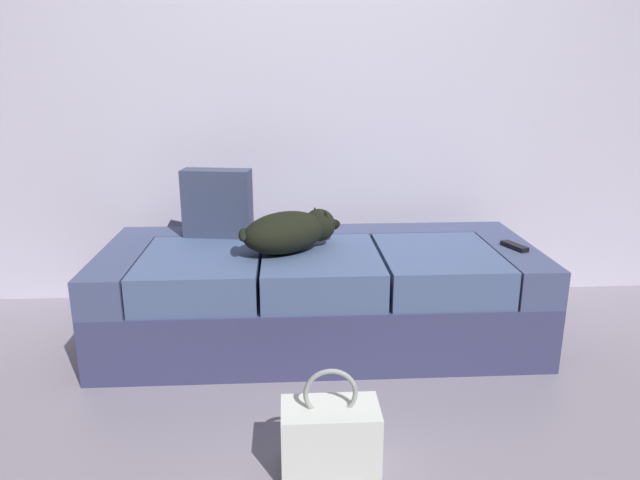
% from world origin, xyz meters
% --- Properties ---
extents(ground_plane, '(10.00, 10.00, 0.00)m').
position_xyz_m(ground_plane, '(0.00, 0.00, 0.00)').
color(ground_plane, gray).
extents(back_wall, '(6.40, 0.10, 2.80)m').
position_xyz_m(back_wall, '(0.00, 1.66, 1.40)').
color(back_wall, silver).
rests_on(back_wall, ground).
extents(couch, '(2.06, 0.86, 0.47)m').
position_xyz_m(couch, '(0.00, 1.00, 0.23)').
color(couch, '#393A63').
rests_on(couch, ground).
extents(dog_dark, '(0.52, 0.42, 0.19)m').
position_xyz_m(dog_dark, '(-0.13, 0.94, 0.57)').
color(dog_dark, black).
rests_on(dog_dark, couch).
extents(tv_remote, '(0.09, 0.16, 0.02)m').
position_xyz_m(tv_remote, '(0.92, 0.92, 0.48)').
color(tv_remote, black).
rests_on(tv_remote, couch).
extents(throw_pillow, '(0.35, 0.17, 0.34)m').
position_xyz_m(throw_pillow, '(-0.50, 1.22, 0.64)').
color(throw_pillow, '#3B4360').
rests_on(throw_pillow, couch).
extents(handbag, '(0.32, 0.18, 0.38)m').
position_xyz_m(handbag, '(-0.02, -0.02, 0.13)').
color(handbag, silver).
rests_on(handbag, ground).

